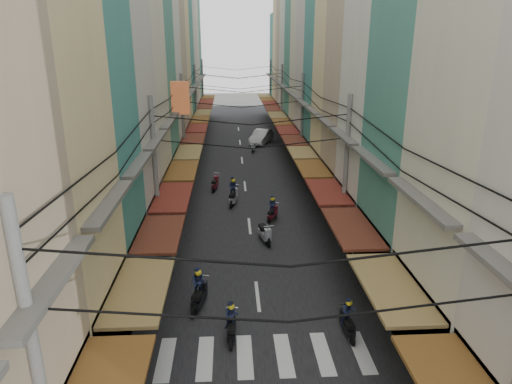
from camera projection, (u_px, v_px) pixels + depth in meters
name	position (u px, v px, depth m)	size (l,w,h in m)	color
ground	(255.00, 274.00, 21.92)	(160.00, 160.00, 0.00)	#60605B
road	(243.00, 166.00, 40.87)	(10.00, 80.00, 0.02)	black
sidewalk_left	(170.00, 167.00, 40.51)	(3.00, 80.00, 0.06)	slate
sidewalk_right	(314.00, 165.00, 41.22)	(3.00, 80.00, 0.06)	slate
crosswalk	(264.00, 355.00, 16.23)	(7.55, 2.40, 0.01)	silver
building_row_left	(137.00, 53.00, 34.10)	(7.80, 67.67, 23.70)	beige
building_row_right	(346.00, 58.00, 34.97)	(7.80, 68.98, 22.59)	teal
utility_poles	(244.00, 98.00, 34.07)	(10.20, 66.13, 8.20)	gray
white_car	(261.00, 143.00, 49.96)	(5.19, 2.03, 1.83)	silver
bicycle	(392.00, 268.00, 22.53)	(0.64, 1.70, 1.17)	black
moving_scooters	(246.00, 229.00, 25.88)	(6.22, 32.20, 1.97)	black
parked_scooters	(376.00, 316.00, 17.77)	(12.98, 14.37, 1.00)	black
pedestrians	(175.00, 239.00, 23.39)	(12.96, 24.32, 2.23)	black
market_umbrella	(458.00, 316.00, 14.82)	(2.34, 2.34, 2.47)	#B2B2B7
traffic_sign	(396.00, 263.00, 18.81)	(0.10, 0.59, 2.70)	gray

